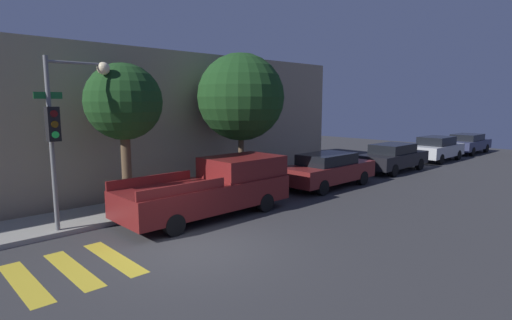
# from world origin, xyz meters

# --- Properties ---
(ground_plane) EXTENTS (60.00, 60.00, 0.00)m
(ground_plane) POSITION_xyz_m (0.00, 0.00, 0.00)
(ground_plane) COLOR #333335
(sidewalk) EXTENTS (26.00, 2.28, 0.14)m
(sidewalk) POSITION_xyz_m (0.00, 4.34, 0.07)
(sidewalk) COLOR gray
(sidewalk) RESTS_ON ground
(building_row) EXTENTS (26.00, 6.00, 5.63)m
(building_row) POSITION_xyz_m (0.00, 8.88, 2.82)
(building_row) COLOR gray
(building_row) RESTS_ON ground
(crosswalk) EXTENTS (3.26, 2.60, 0.00)m
(crosswalk) POSITION_xyz_m (-3.02, 0.80, 0.00)
(crosswalk) COLOR gold
(crosswalk) RESTS_ON ground
(traffic_light_pole) EXTENTS (2.04, 0.56, 4.82)m
(traffic_light_pole) POSITION_xyz_m (-1.63, 3.37, 3.26)
(traffic_light_pole) COLOR slate
(traffic_light_pole) RESTS_ON ground
(pickup_truck) EXTENTS (5.66, 2.05, 1.78)m
(pickup_truck) POSITION_xyz_m (2.40, 2.10, 0.89)
(pickup_truck) COLOR maroon
(pickup_truck) RESTS_ON ground
(sedan_near_corner) EXTENTS (4.68, 1.79, 1.46)m
(sedan_near_corner) POSITION_xyz_m (8.50, 2.10, 0.77)
(sedan_near_corner) COLOR maroon
(sedan_near_corner) RESTS_ON ground
(sedan_middle) EXTENTS (4.62, 1.78, 1.46)m
(sedan_middle) POSITION_xyz_m (14.24, 2.10, 0.76)
(sedan_middle) COLOR black
(sedan_middle) RESTS_ON ground
(sedan_far_end) EXTENTS (4.39, 1.80, 1.52)m
(sedan_far_end) POSITION_xyz_m (19.79, 2.10, 0.79)
(sedan_far_end) COLOR #B7BABF
(sedan_far_end) RESTS_ON ground
(sedan_tail_of_row) EXTENTS (4.59, 1.83, 1.38)m
(sedan_tail_of_row) POSITION_xyz_m (25.12, 2.10, 0.74)
(sedan_tail_of_row) COLOR #2D3351
(sedan_tail_of_row) RESTS_ON ground
(tree_near_corner) EXTENTS (2.40, 2.40, 4.83)m
(tree_near_corner) POSITION_xyz_m (0.34, 4.03, 3.59)
(tree_near_corner) COLOR brown
(tree_near_corner) RESTS_ON ground
(tree_midblock) EXTENTS (3.45, 3.45, 5.54)m
(tree_midblock) POSITION_xyz_m (5.24, 4.03, 3.81)
(tree_midblock) COLOR brown
(tree_midblock) RESTS_ON ground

